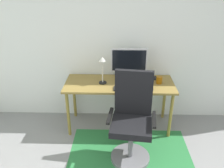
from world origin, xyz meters
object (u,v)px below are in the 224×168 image
computer_mouse (151,89)px  cell_phone (155,78)px  coffee_cup (159,80)px  desk_lamp (102,66)px  desk (119,87)px  monitor (129,61)px  office_chair (132,124)px  keyboard (129,89)px

computer_mouse → cell_phone: size_ratio=0.74×
coffee_cup → desk_lamp: desk_lamp is taller
desk → coffee_cup: bearing=0.7°
monitor → office_chair: 0.97m
coffee_cup → office_chair: 0.83m
computer_mouse → coffee_cup: size_ratio=1.04×
monitor → desk_lamp: 0.41m
desk → monitor: bearing=51.4°
coffee_cup → computer_mouse: bearing=-122.0°
monitor → desk_lamp: bearing=-154.7°
keyboard → cell_phone: 0.55m
computer_mouse → cell_phone: bearing=73.9°
computer_mouse → desk: bearing=153.4°
desk → computer_mouse: size_ratio=14.94×
desk_lamp → office_chair: size_ratio=0.35×
desk → office_chair: bearing=-77.1°
desk_lamp → office_chair: office_chair is taller
coffee_cup → desk_lamp: 0.83m
cell_phone → desk_lamp: 0.84m
keyboard → cell_phone: (0.40, 0.37, -0.00)m
desk → cell_phone: 0.57m
office_chair → computer_mouse: bearing=65.6°
keyboard → cell_phone: size_ratio=3.07×
coffee_cup → office_chair: office_chair is taller
desk → desk_lamp: desk_lamp is taller
desk_lamp → monitor: bearing=25.3°
desk → computer_mouse: bearing=-26.6°
computer_mouse → office_chair: bearing=-121.3°
monitor → coffee_cup: (0.43, -0.16, -0.22)m
monitor → computer_mouse: 0.54m
desk → computer_mouse: computer_mouse is taller
desk → cell_phone: (0.54, 0.17, 0.08)m
monitor → cell_phone: bearing=0.8°
desk → computer_mouse: 0.48m
coffee_cup → monitor: bearing=159.3°
coffee_cup → cell_phone: bearing=98.8°
computer_mouse → coffee_cup: bearing=58.0°
desk → coffee_cup: coffee_cup is taller
computer_mouse → coffee_cup: 0.26m
office_chair → monitor: bearing=98.1°
monitor → keyboard: monitor is taller
computer_mouse → cell_phone: computer_mouse is taller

